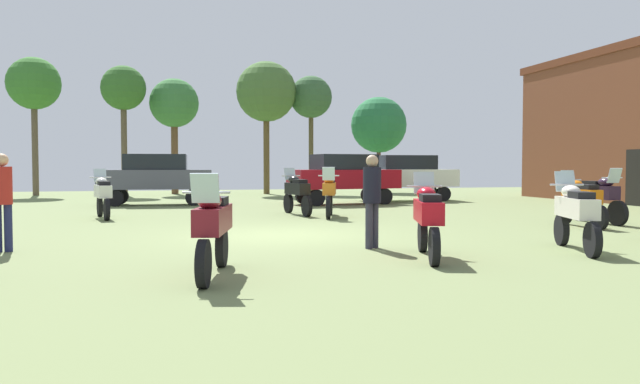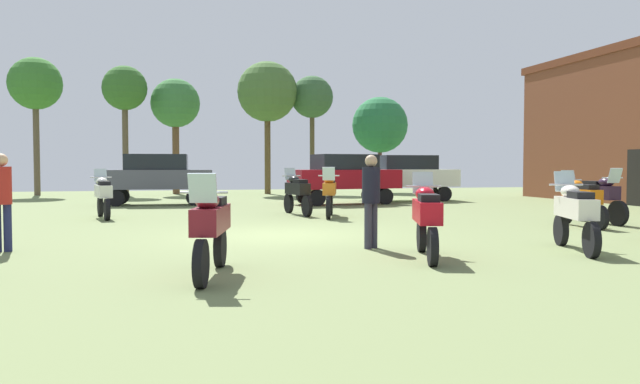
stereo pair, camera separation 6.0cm
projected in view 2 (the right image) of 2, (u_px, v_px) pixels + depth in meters
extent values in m
cube|color=olive|center=(280.00, 236.00, 13.66)|extent=(44.00, 52.00, 0.02)
cube|color=black|center=(639.00, 178.00, 23.39)|extent=(0.08, 1.20, 2.20)
cylinder|color=black|center=(565.00, 213.00, 16.18)|extent=(0.15, 0.61, 0.60)
cylinder|color=black|center=(599.00, 218.00, 14.74)|extent=(0.15, 0.61, 0.60)
cube|color=#CE630C|center=(582.00, 196.00, 15.44)|extent=(0.43, 1.26, 0.36)
ellipsoid|color=#CE630C|center=(575.00, 185.00, 15.70)|extent=(0.35, 0.50, 0.24)
cube|color=black|center=(587.00, 187.00, 15.21)|extent=(0.33, 0.58, 0.12)
cube|color=silver|center=(569.00, 178.00, 16.00)|extent=(0.37, 0.17, 0.39)
cylinder|color=#B7B7BC|center=(571.00, 180.00, 15.91)|extent=(0.62, 0.07, 0.04)
cylinder|color=black|center=(421.00, 235.00, 11.02)|extent=(0.29, 0.62, 0.61)
cylinder|color=black|center=(433.00, 247.00, 9.43)|extent=(0.29, 0.62, 0.61)
cube|color=red|center=(427.00, 211.00, 10.20)|extent=(0.74, 1.40, 0.36)
ellipsoid|color=red|center=(425.00, 194.00, 10.49)|extent=(0.44, 0.55, 0.24)
cube|color=black|center=(429.00, 198.00, 9.96)|extent=(0.45, 0.62, 0.12)
cube|color=silver|center=(423.00, 183.00, 10.82)|extent=(0.39, 0.25, 0.39)
cylinder|color=#B7B7BC|center=(423.00, 186.00, 10.73)|extent=(0.60, 0.21, 0.04)
cylinder|color=black|center=(618.00, 213.00, 15.70)|extent=(0.13, 0.66, 0.66)
cylinder|color=black|center=(581.00, 209.00, 17.13)|extent=(0.13, 0.66, 0.66)
cube|color=#2B1A2F|center=(599.00, 192.00, 16.39)|extent=(0.37, 1.25, 0.36)
ellipsoid|color=#2B1A2F|center=(606.00, 182.00, 16.11)|extent=(0.32, 0.48, 0.24)
cube|color=black|center=(594.00, 183.00, 16.60)|extent=(0.30, 0.56, 0.12)
cube|color=silver|center=(615.00, 176.00, 15.80)|extent=(0.36, 0.15, 0.39)
cylinder|color=#B7B7BC|center=(612.00, 178.00, 15.89)|extent=(0.62, 0.04, 0.04)
cylinder|color=black|center=(328.00, 208.00, 17.69)|extent=(0.31, 0.68, 0.68)
cylinder|color=black|center=(331.00, 204.00, 19.29)|extent=(0.31, 0.68, 0.68)
cube|color=#C3691A|center=(330.00, 189.00, 18.47)|extent=(0.74, 1.41, 0.36)
ellipsoid|color=#C3691A|center=(329.00, 180.00, 18.15)|extent=(0.44, 0.55, 0.24)
cube|color=black|center=(330.00, 180.00, 18.69)|extent=(0.45, 0.62, 0.12)
cube|color=silver|center=(329.00, 174.00, 17.80)|extent=(0.39, 0.25, 0.39)
cylinder|color=#B7B7BC|center=(329.00, 176.00, 17.91)|extent=(0.60, 0.21, 0.04)
cylinder|color=black|center=(561.00, 230.00, 11.89)|extent=(0.30, 0.62, 0.61)
cylinder|color=black|center=(592.00, 240.00, 10.26)|extent=(0.30, 0.62, 0.61)
cube|color=silver|center=(576.00, 208.00, 11.05)|extent=(0.77, 1.44, 0.36)
ellipsoid|color=silver|center=(570.00, 192.00, 11.35)|extent=(0.45, 0.56, 0.24)
cube|color=black|center=(581.00, 195.00, 10.80)|extent=(0.46, 0.63, 0.12)
cube|color=silver|center=(564.00, 181.00, 11.69)|extent=(0.39, 0.26, 0.39)
cylinder|color=#B7B7BC|center=(566.00, 185.00, 11.59)|extent=(0.60, 0.23, 0.04)
cylinder|color=black|center=(100.00, 206.00, 18.71)|extent=(0.25, 0.63, 0.62)
cylinder|color=black|center=(107.00, 210.00, 17.27)|extent=(0.25, 0.63, 0.62)
cube|color=silver|center=(103.00, 191.00, 17.97)|extent=(0.65, 1.41, 0.36)
ellipsoid|color=silver|center=(102.00, 181.00, 18.24)|extent=(0.42, 0.54, 0.24)
cube|color=black|center=(104.00, 183.00, 17.75)|extent=(0.42, 0.61, 0.12)
cube|color=silver|center=(100.00, 175.00, 18.53)|extent=(0.38, 0.23, 0.39)
cylinder|color=#B7B7BC|center=(101.00, 177.00, 18.44)|extent=(0.61, 0.17, 0.04)
cylinder|color=black|center=(289.00, 203.00, 20.02)|extent=(0.22, 0.66, 0.65)
cylinder|color=black|center=(307.00, 206.00, 18.53)|extent=(0.22, 0.66, 0.65)
cube|color=black|center=(297.00, 189.00, 19.25)|extent=(0.58, 1.41, 0.36)
ellipsoid|color=black|center=(294.00, 180.00, 19.53)|extent=(0.39, 0.53, 0.24)
cube|color=black|center=(300.00, 181.00, 19.02)|extent=(0.39, 0.60, 0.12)
cube|color=silver|center=(290.00, 174.00, 19.84)|extent=(0.38, 0.21, 0.39)
cylinder|color=#B7B7BC|center=(291.00, 176.00, 19.74)|extent=(0.62, 0.14, 0.04)
cylinder|color=black|center=(201.00, 264.00, 7.75)|extent=(0.25, 0.64, 0.62)
cylinder|color=black|center=(220.00, 247.00, 9.39)|extent=(0.25, 0.64, 0.62)
cube|color=maroon|center=(211.00, 219.00, 8.55)|extent=(0.66, 1.44, 0.36)
ellipsoid|color=maroon|center=(207.00, 200.00, 8.22)|extent=(0.42, 0.54, 0.24)
cube|color=black|center=(214.00, 201.00, 8.78)|extent=(0.42, 0.61, 0.12)
cube|color=silver|center=(203.00, 188.00, 7.87)|extent=(0.38, 0.23, 0.39)
cylinder|color=#B7B7BC|center=(204.00, 192.00, 7.97)|extent=(0.61, 0.17, 0.04)
cylinder|color=black|center=(116.00, 198.00, 23.23)|extent=(0.65, 0.26, 0.64)
cylinder|color=black|center=(121.00, 196.00, 24.65)|extent=(0.65, 0.26, 0.64)
cylinder|color=black|center=(194.00, 197.00, 23.75)|extent=(0.65, 0.26, 0.64)
cylinder|color=black|center=(195.00, 196.00, 25.17)|extent=(0.65, 0.26, 0.64)
cube|color=#4A4B59|center=(157.00, 179.00, 24.17)|extent=(4.39, 2.04, 0.75)
cube|color=black|center=(157.00, 162.00, 24.14)|extent=(2.45, 1.72, 0.61)
cylinder|color=black|center=(380.00, 195.00, 25.98)|extent=(0.64, 0.23, 0.64)
cylinder|color=black|center=(370.00, 193.00, 27.39)|extent=(0.64, 0.23, 0.64)
cylinder|color=black|center=(444.00, 194.00, 26.60)|extent=(0.64, 0.23, 0.64)
cylinder|color=black|center=(431.00, 193.00, 28.01)|extent=(0.64, 0.23, 0.64)
cube|color=white|center=(407.00, 178.00, 26.97)|extent=(4.34, 1.89, 0.75)
cube|color=black|center=(407.00, 162.00, 26.94)|extent=(2.40, 1.64, 0.61)
cylinder|color=black|center=(317.00, 198.00, 23.42)|extent=(0.66, 0.31, 0.64)
cylinder|color=black|center=(304.00, 196.00, 24.75)|extent=(0.66, 0.31, 0.64)
cylinder|color=black|center=(385.00, 196.00, 24.49)|extent=(0.66, 0.31, 0.64)
cylinder|color=black|center=(369.00, 195.00, 25.83)|extent=(0.66, 0.31, 0.64)
cube|color=maroon|center=(344.00, 179.00, 24.59)|extent=(4.51, 2.39, 0.75)
cube|color=black|center=(344.00, 162.00, 24.56)|extent=(2.56, 1.90, 0.61)
cylinder|color=navy|center=(8.00, 228.00, 11.04)|extent=(0.14, 0.14, 0.86)
cylinder|color=#B0241D|center=(1.00, 185.00, 10.97)|extent=(0.40, 0.40, 0.68)
sphere|color=tan|center=(1.00, 160.00, 10.95)|extent=(0.23, 0.23, 0.23)
cylinder|color=#323344|center=(374.00, 225.00, 11.54)|extent=(0.14, 0.14, 0.85)
cylinder|color=#323344|center=(368.00, 226.00, 11.41)|extent=(0.14, 0.14, 0.85)
cylinder|color=black|center=(371.00, 185.00, 11.44)|extent=(0.47, 0.47, 0.67)
sphere|color=tan|center=(371.00, 161.00, 11.42)|extent=(0.23, 0.23, 0.23)
cylinder|color=brown|center=(268.00, 150.00, 33.48)|extent=(0.33, 0.33, 4.84)
sphere|color=#446A31|center=(267.00, 92.00, 33.34)|extent=(3.27, 3.27, 3.27)
cylinder|color=brown|center=(176.00, 154.00, 33.48)|extent=(0.37, 0.37, 4.37)
sphere|color=#377337|center=(175.00, 103.00, 33.36)|extent=(2.65, 2.65, 2.65)
cylinder|color=brown|center=(125.00, 147.00, 31.86)|extent=(0.30, 0.30, 5.06)
sphere|color=#326527|center=(125.00, 88.00, 31.73)|extent=(2.30, 2.30, 2.30)
cylinder|color=brown|center=(380.00, 165.00, 35.83)|extent=(0.24, 0.24, 3.20)
sphere|color=#256D3C|center=(380.00, 125.00, 35.73)|extent=(3.25, 3.25, 3.25)
cylinder|color=brown|center=(36.00, 145.00, 31.77)|extent=(0.31, 0.31, 5.19)
sphere|color=#35712A|center=(35.00, 83.00, 31.63)|extent=(2.69, 2.69, 2.69)
cylinder|color=brown|center=(312.00, 150.00, 34.16)|extent=(0.26, 0.26, 4.84)
sphere|color=#355C34|center=(312.00, 97.00, 34.03)|extent=(2.34, 2.34, 2.34)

